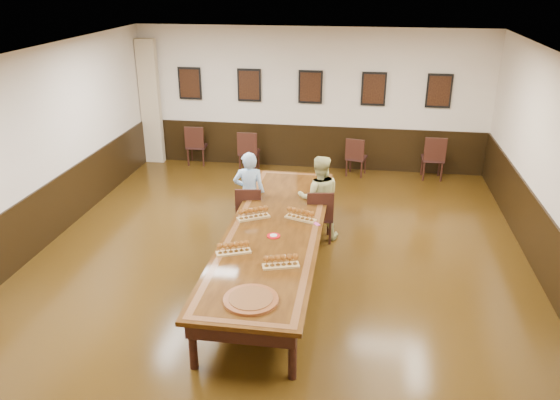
% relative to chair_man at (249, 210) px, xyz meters
% --- Properties ---
extents(floor, '(8.00, 10.00, 0.02)m').
position_rel_chair_man_xyz_m(floor, '(0.65, -1.20, -0.48)').
color(floor, black).
rests_on(floor, ground).
extents(ceiling, '(8.00, 10.00, 0.02)m').
position_rel_chair_man_xyz_m(ceiling, '(0.65, -1.20, 2.74)').
color(ceiling, white).
rests_on(ceiling, floor).
extents(wall_back, '(8.00, 0.02, 3.20)m').
position_rel_chair_man_xyz_m(wall_back, '(0.65, 3.81, 1.13)').
color(wall_back, beige).
rests_on(wall_back, floor).
extents(wall_left, '(0.02, 10.00, 3.20)m').
position_rel_chair_man_xyz_m(wall_left, '(-3.36, -1.20, 1.13)').
color(wall_left, beige).
rests_on(wall_left, floor).
extents(chair_man, '(0.50, 0.53, 0.94)m').
position_rel_chair_man_xyz_m(chair_man, '(0.00, 0.00, 0.00)').
color(chair_man, black).
rests_on(chair_man, floor).
extents(chair_woman, '(0.52, 0.55, 0.95)m').
position_rel_chair_man_xyz_m(chair_woman, '(1.21, 0.01, 0.01)').
color(chair_woman, black).
rests_on(chair_woman, floor).
extents(spare_chair_a, '(0.47, 0.51, 0.96)m').
position_rel_chair_man_xyz_m(spare_chair_a, '(-2.03, 3.60, 0.01)').
color(spare_chair_a, black).
rests_on(spare_chair_a, floor).
extents(spare_chair_b, '(0.46, 0.50, 0.96)m').
position_rel_chair_man_xyz_m(spare_chair_b, '(-0.70, 3.31, 0.01)').
color(spare_chair_b, black).
rests_on(spare_chair_b, floor).
extents(spare_chair_c, '(0.51, 0.54, 0.89)m').
position_rel_chair_man_xyz_m(spare_chair_c, '(1.76, 3.38, -0.02)').
color(spare_chair_c, black).
rests_on(spare_chair_c, floor).
extents(spare_chair_d, '(0.47, 0.52, 1.00)m').
position_rel_chair_man_xyz_m(spare_chair_d, '(3.43, 3.42, 0.03)').
color(spare_chair_d, black).
rests_on(spare_chair_d, floor).
extents(person_man, '(0.59, 0.43, 1.50)m').
position_rel_chair_man_xyz_m(person_man, '(-0.01, 0.10, 0.28)').
color(person_man, '#508DC8').
rests_on(person_man, floor).
extents(person_woman, '(0.82, 0.69, 1.49)m').
position_rel_chair_man_xyz_m(person_woman, '(1.19, 0.11, 0.27)').
color(person_woman, '#C5C37B').
rests_on(person_woman, floor).
extents(pink_phone, '(0.13, 0.14, 0.01)m').
position_rel_chair_man_xyz_m(pink_phone, '(1.25, -0.97, 0.29)').
color(pink_phone, '#EB4EAB').
rests_on(pink_phone, conference_table).
extents(curtain, '(0.45, 0.18, 2.90)m').
position_rel_chair_man_xyz_m(curtain, '(-3.10, 3.62, 0.98)').
color(curtain, tan).
rests_on(curtain, floor).
extents(wainscoting, '(8.00, 10.00, 1.00)m').
position_rel_chair_man_xyz_m(wainscoting, '(0.65, -1.20, 0.03)').
color(wainscoting, black).
rests_on(wainscoting, floor).
extents(conference_table, '(1.40, 5.00, 0.76)m').
position_rel_chair_man_xyz_m(conference_table, '(0.65, -1.20, 0.14)').
color(conference_table, black).
rests_on(conference_table, floor).
extents(posters, '(6.14, 0.04, 0.74)m').
position_rel_chair_man_xyz_m(posters, '(0.65, 3.74, 1.43)').
color(posters, black).
rests_on(posters, wall_back).
extents(flight_a, '(0.52, 0.39, 0.19)m').
position_rel_chair_man_xyz_m(flight_a, '(0.26, -0.91, 0.37)').
color(flight_a, '#A68045').
rests_on(flight_a, conference_table).
extents(flight_b, '(0.51, 0.31, 0.18)m').
position_rel_chair_man_xyz_m(flight_b, '(0.99, -0.84, 0.37)').
color(flight_b, '#A68045').
rests_on(flight_b, conference_table).
extents(flight_c, '(0.49, 0.32, 0.18)m').
position_rel_chair_man_xyz_m(flight_c, '(0.22, -2.07, 0.36)').
color(flight_c, '#A68045').
rests_on(flight_c, conference_table).
extents(flight_d, '(0.50, 0.28, 0.18)m').
position_rel_chair_man_xyz_m(flight_d, '(0.91, -2.33, 0.36)').
color(flight_d, '#A68045').
rests_on(flight_d, conference_table).
extents(red_plate_grp, '(0.19, 0.19, 0.02)m').
position_rel_chair_man_xyz_m(red_plate_grp, '(0.67, -1.48, 0.29)').
color(red_plate_grp, red).
rests_on(red_plate_grp, conference_table).
extents(carved_platter, '(0.77, 0.77, 0.05)m').
position_rel_chair_man_xyz_m(carved_platter, '(0.69, -3.17, 0.31)').
color(carved_platter, '#622C13').
rests_on(carved_platter, conference_table).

